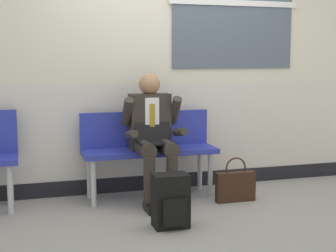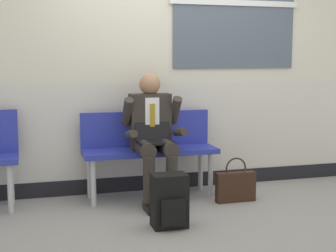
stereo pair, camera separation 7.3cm
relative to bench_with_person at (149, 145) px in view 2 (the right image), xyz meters
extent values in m
plane|color=gray|center=(0.26, -0.30, -0.53)|extent=(18.00, 18.00, 0.00)
cube|color=beige|center=(0.26, 0.28, 1.37)|extent=(5.72, 0.12, 1.51)
cube|color=beige|center=(0.26, 0.28, 0.12)|extent=(5.72, 0.12, 0.98)
cube|color=black|center=(0.26, 0.28, -0.45)|extent=(5.72, 0.14, 0.16)
cube|color=#4C5666|center=(1.01, 0.21, 1.45)|extent=(1.39, 0.02, 1.39)
cube|color=silver|center=(1.01, 0.20, 1.45)|extent=(1.47, 0.03, 0.06)
cube|color=#28339E|center=(0.00, -0.07, -0.05)|extent=(1.34, 0.42, 0.05)
cube|color=#28339E|center=(0.00, 0.11, 0.15)|extent=(1.34, 0.04, 0.36)
cylinder|color=#B7B7BC|center=(-0.59, -0.22, -0.30)|extent=(0.05, 0.05, 0.45)
cylinder|color=#B7B7BC|center=(-0.59, 0.08, -0.30)|extent=(0.05, 0.05, 0.45)
cylinder|color=#B7B7BC|center=(0.59, -0.22, -0.30)|extent=(0.05, 0.05, 0.45)
cylinder|color=#B7B7BC|center=(0.59, 0.08, -0.30)|extent=(0.05, 0.05, 0.45)
cylinder|color=#B7B7BC|center=(-1.34, -0.22, -0.30)|extent=(0.05, 0.05, 0.45)
cylinder|color=#B7B7BC|center=(-1.34, 0.08, -0.30)|extent=(0.05, 0.05, 0.45)
cylinder|color=#2D2823|center=(-0.11, -0.28, 0.02)|extent=(0.15, 0.40, 0.15)
cylinder|color=#2D2823|center=(-0.11, -0.47, -0.28)|extent=(0.11, 0.11, 0.50)
cube|color=black|center=(-0.11, -0.53, -0.49)|extent=(0.10, 0.26, 0.07)
cylinder|color=#2D2823|center=(0.11, -0.28, 0.02)|extent=(0.15, 0.40, 0.15)
cylinder|color=#2D2823|center=(0.11, -0.47, -0.28)|extent=(0.11, 0.11, 0.50)
cube|color=black|center=(0.11, -0.53, -0.49)|extent=(0.10, 0.26, 0.07)
cube|color=#2D2823|center=(0.00, -0.07, 0.25)|extent=(0.40, 0.18, 0.55)
cube|color=silver|center=(0.00, -0.16, 0.30)|extent=(0.14, 0.01, 0.38)
cube|color=olive|center=(0.00, -0.17, 0.27)|extent=(0.05, 0.01, 0.33)
sphere|color=#9E7051|center=(0.00, -0.07, 0.62)|extent=(0.21, 0.21, 0.21)
cylinder|color=#2D2823|center=(-0.24, -0.14, 0.36)|extent=(0.09, 0.25, 0.30)
cylinder|color=#2D2823|center=(-0.24, -0.31, 0.16)|extent=(0.08, 0.27, 0.12)
cylinder|color=#2D2823|center=(0.24, -0.14, 0.36)|extent=(0.09, 0.25, 0.30)
cylinder|color=#2D2823|center=(0.24, -0.31, 0.16)|extent=(0.08, 0.27, 0.12)
cube|color=black|center=(0.00, -0.31, 0.07)|extent=(0.34, 0.22, 0.02)
cube|color=black|center=(0.00, -0.18, 0.18)|extent=(0.34, 0.08, 0.21)
cube|color=black|center=(-0.06, -0.96, -0.30)|extent=(0.29, 0.20, 0.45)
cube|color=black|center=(-0.06, -1.08, -0.37)|extent=(0.20, 0.04, 0.22)
cube|color=#331E14|center=(0.77, -0.44, -0.38)|extent=(0.40, 0.09, 0.29)
torus|color=#331E14|center=(0.77, -0.44, -0.19)|extent=(0.21, 0.02, 0.21)
camera|label=1|loc=(-1.21, -4.72, 0.85)|focal=52.39mm
camera|label=2|loc=(-1.14, -4.74, 0.85)|focal=52.39mm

